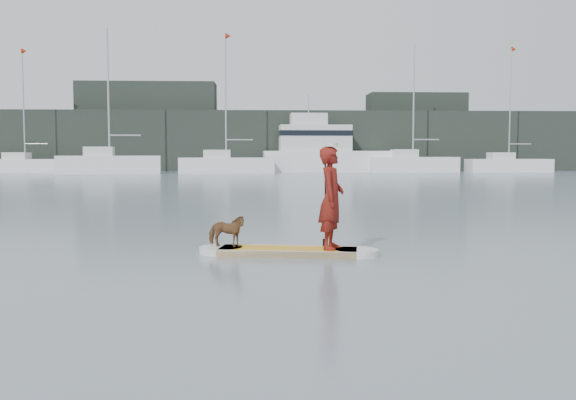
{
  "coord_description": "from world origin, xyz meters",
  "views": [
    {
      "loc": [
        1.29,
        -13.28,
        1.86
      ],
      "look_at": [
        1.84,
        -1.7,
        1.0
      ],
      "focal_mm": 40.0,
      "sensor_mm": 36.0,
      "label": 1
    }
  ],
  "objects_px": {
    "paddleboard": "(288,251)",
    "sailboat_c": "(109,163)",
    "sailboat_d": "(225,163)",
    "sailboat_b": "(25,164)",
    "sailboat_e": "(412,163)",
    "sailboat_f": "(508,164)",
    "paddler": "(331,198)",
    "motor_yacht_a": "(322,150)",
    "dog": "(226,231)"
  },
  "relations": [
    {
      "from": "sailboat_c",
      "to": "sailboat_f",
      "type": "relative_size",
      "value": 1.08
    },
    {
      "from": "paddler",
      "to": "sailboat_f",
      "type": "relative_size",
      "value": 0.16
    },
    {
      "from": "sailboat_d",
      "to": "sailboat_f",
      "type": "xyz_separation_m",
      "value": [
        26.31,
        1.99,
        -0.09
      ]
    },
    {
      "from": "dog",
      "to": "sailboat_e",
      "type": "xyz_separation_m",
      "value": [
        15.0,
        47.43,
        0.43
      ]
    },
    {
      "from": "dog",
      "to": "sailboat_e",
      "type": "bearing_deg",
      "value": -7.5
    },
    {
      "from": "sailboat_c",
      "to": "sailboat_f",
      "type": "xyz_separation_m",
      "value": [
        36.44,
        2.36,
        -0.14
      ]
    },
    {
      "from": "paddleboard",
      "to": "sailboat_b",
      "type": "height_order",
      "value": "sailboat_b"
    },
    {
      "from": "paddler",
      "to": "sailboat_c",
      "type": "height_order",
      "value": "sailboat_c"
    },
    {
      "from": "sailboat_f",
      "to": "motor_yacht_a",
      "type": "xyz_separation_m",
      "value": [
        -17.33,
        1.93,
        1.27
      ]
    },
    {
      "from": "sailboat_e",
      "to": "dog",
      "type": "bearing_deg",
      "value": -107.67
    },
    {
      "from": "sailboat_d",
      "to": "sailboat_f",
      "type": "relative_size",
      "value": 1.06
    },
    {
      "from": "paddleboard",
      "to": "motor_yacht_a",
      "type": "height_order",
      "value": "motor_yacht_a"
    },
    {
      "from": "sailboat_c",
      "to": "sailboat_e",
      "type": "bearing_deg",
      "value": -1.77
    },
    {
      "from": "sailboat_e",
      "to": "sailboat_f",
      "type": "height_order",
      "value": "sailboat_e"
    },
    {
      "from": "paddleboard",
      "to": "sailboat_d",
      "type": "height_order",
      "value": "sailboat_d"
    },
    {
      "from": "sailboat_d",
      "to": "sailboat_e",
      "type": "xyz_separation_m",
      "value": [
        17.25,
        2.14,
        -0.03
      ]
    },
    {
      "from": "paddleboard",
      "to": "sailboat_c",
      "type": "xyz_separation_m",
      "value": [
        -13.51,
        45.11,
        0.87
      ]
    },
    {
      "from": "paddleboard",
      "to": "sailboat_e",
      "type": "bearing_deg",
      "value": 83.57
    },
    {
      "from": "sailboat_f",
      "to": "paddler",
      "type": "bearing_deg",
      "value": -117.17
    },
    {
      "from": "sailboat_c",
      "to": "sailboat_d",
      "type": "xyz_separation_m",
      "value": [
        10.13,
        0.37,
        -0.05
      ]
    },
    {
      "from": "motor_yacht_a",
      "to": "paddleboard",
      "type": "bearing_deg",
      "value": -97.96
    },
    {
      "from": "sailboat_f",
      "to": "dog",
      "type": "bearing_deg",
      "value": -119.19
    },
    {
      "from": "motor_yacht_a",
      "to": "sailboat_c",
      "type": "bearing_deg",
      "value": -168.84
    },
    {
      "from": "paddler",
      "to": "dog",
      "type": "xyz_separation_m",
      "value": [
        -1.9,
        0.33,
        -0.63
      ]
    },
    {
      "from": "paddleboard",
      "to": "sailboat_b",
      "type": "xyz_separation_m",
      "value": [
        -21.96,
        48.54,
        0.72
      ]
    },
    {
      "from": "paddleboard",
      "to": "sailboat_c",
      "type": "relative_size",
      "value": 0.26
    },
    {
      "from": "sailboat_d",
      "to": "sailboat_e",
      "type": "distance_m",
      "value": 17.39
    },
    {
      "from": "sailboat_b",
      "to": "sailboat_e",
      "type": "xyz_separation_m",
      "value": [
        35.83,
        -0.92,
        0.06
      ]
    },
    {
      "from": "paddleboard",
      "to": "sailboat_b",
      "type": "distance_m",
      "value": 53.29
    },
    {
      "from": "paddler",
      "to": "dog",
      "type": "distance_m",
      "value": 2.03
    },
    {
      "from": "dog",
      "to": "motor_yacht_a",
      "type": "distance_m",
      "value": 49.69
    },
    {
      "from": "sailboat_d",
      "to": "motor_yacht_a",
      "type": "height_order",
      "value": "sailboat_d"
    },
    {
      "from": "sailboat_e",
      "to": "sailboat_b",
      "type": "bearing_deg",
      "value": 178.41
    },
    {
      "from": "sailboat_c",
      "to": "motor_yacht_a",
      "type": "relative_size",
      "value": 1.02
    },
    {
      "from": "sailboat_b",
      "to": "motor_yacht_a",
      "type": "distance_m",
      "value": 27.6
    },
    {
      "from": "paddleboard",
      "to": "sailboat_d",
      "type": "distance_m",
      "value": 45.61
    },
    {
      "from": "sailboat_b",
      "to": "paddleboard",
      "type": "bearing_deg",
      "value": -63.09
    },
    {
      "from": "sailboat_b",
      "to": "sailboat_e",
      "type": "height_order",
      "value": "sailboat_e"
    },
    {
      "from": "sailboat_f",
      "to": "sailboat_c",
      "type": "bearing_deg",
      "value": -178.51
    },
    {
      "from": "paddleboard",
      "to": "sailboat_b",
      "type": "relative_size",
      "value": 0.29
    },
    {
      "from": "paddleboard",
      "to": "sailboat_d",
      "type": "relative_size",
      "value": 0.27
    },
    {
      "from": "sailboat_e",
      "to": "sailboat_f",
      "type": "bearing_deg",
      "value": -1.11
    },
    {
      "from": "paddler",
      "to": "sailboat_f",
      "type": "xyz_separation_m",
      "value": [
        22.15,
        47.6,
        -0.26
      ]
    },
    {
      "from": "dog",
      "to": "sailboat_c",
      "type": "bearing_deg",
      "value": 25.46
    },
    {
      "from": "dog",
      "to": "paddleboard",
      "type": "bearing_deg",
      "value": -89.76
    },
    {
      "from": "sailboat_d",
      "to": "sailboat_b",
      "type": "bearing_deg",
      "value": 165.51
    },
    {
      "from": "paddleboard",
      "to": "dog",
      "type": "distance_m",
      "value": 1.2
    },
    {
      "from": "paddler",
      "to": "sailboat_e",
      "type": "relative_size",
      "value": 0.16
    },
    {
      "from": "dog",
      "to": "sailboat_f",
      "type": "xyz_separation_m",
      "value": [
        24.05,
        47.27,
        0.37
      ]
    },
    {
      "from": "paddleboard",
      "to": "sailboat_f",
      "type": "distance_m",
      "value": 52.72
    }
  ]
}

